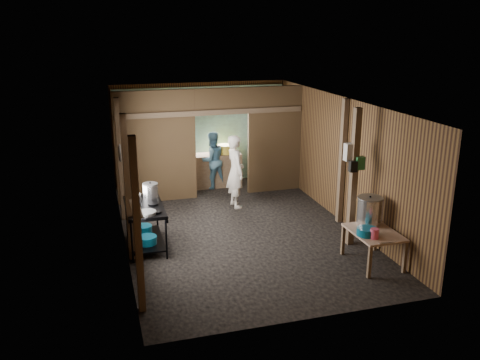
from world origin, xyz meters
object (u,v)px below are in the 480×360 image
object	(u,v)px
prep_table	(373,247)
stove_pot_large	(150,191)
pink_bucket	(374,234)
yellow_tub	(225,149)
cook	(235,171)
stock_pot	(369,211)
gas_range	(145,226)

from	to	relation	value
prep_table	stove_pot_large	bearing A→B (deg)	147.84
pink_bucket	yellow_tub	xyz separation A→B (m)	(-1.15, 5.38, 0.28)
stove_pot_large	cook	size ratio (longest dim) A/B	0.18
prep_table	yellow_tub	xyz separation A→B (m)	(-1.31, 5.12, 0.66)
stove_pot_large	stock_pot	distance (m)	4.08
yellow_tub	prep_table	bearing A→B (deg)	-75.67
stock_pot	cook	distance (m)	3.52
yellow_tub	cook	xyz separation A→B (m)	(-0.19, -1.63, -0.13)
gas_range	yellow_tub	bearing A→B (deg)	54.08
stove_pot_large	pink_bucket	size ratio (longest dim) A/B	1.78
gas_range	stove_pot_large	bearing A→B (deg)	68.24
stock_pot	yellow_tub	size ratio (longest dim) A/B	1.31
pink_bucket	cook	xyz separation A→B (m)	(-1.34, 3.75, 0.15)
gas_range	cook	distance (m)	2.81
gas_range	stock_pot	size ratio (longest dim) A/B	2.65
stock_pot	gas_range	bearing A→B (deg)	158.98
prep_table	cook	bearing A→B (deg)	113.23
pink_bucket	gas_range	bearing A→B (deg)	149.89
prep_table	yellow_tub	bearing A→B (deg)	104.33
stock_pot	cook	bearing A→B (deg)	116.66
prep_table	pink_bucket	bearing A→B (deg)	-120.65
pink_bucket	cook	size ratio (longest dim) A/B	0.10
yellow_tub	cook	bearing A→B (deg)	-96.65
prep_table	yellow_tub	distance (m)	5.32
gas_range	yellow_tub	xyz separation A→B (m)	(2.40, 3.32, 0.55)
stock_pot	cook	size ratio (longest dim) A/B	0.31
stove_pot_large	gas_range	bearing A→B (deg)	-111.76
stove_pot_large	pink_bucket	world-z (taller)	stove_pot_large
stock_pot	prep_table	bearing A→B (deg)	-103.40
pink_bucket	cook	world-z (taller)	cook
gas_range	stock_pot	bearing A→B (deg)	-21.02
gas_range	stove_pot_large	xyz separation A→B (m)	(0.17, 0.43, 0.54)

